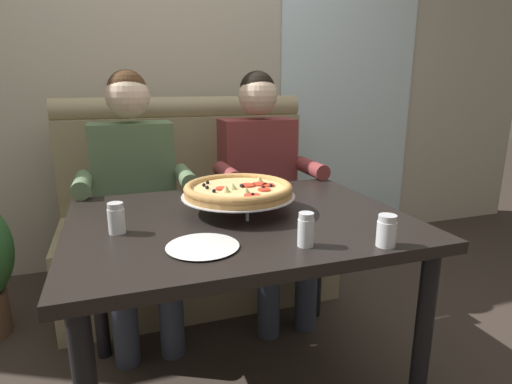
{
  "coord_description": "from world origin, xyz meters",
  "views": [
    {
      "loc": [
        -0.41,
        -1.4,
        1.21
      ],
      "look_at": [
        0.05,
        -0.03,
        0.83
      ],
      "focal_mm": 29.21,
      "sensor_mm": 36.0,
      "label": 1
    }
  ],
  "objects_px": {
    "pizza": "(238,190)",
    "shaker_oregano": "(306,232)",
    "booth_bench": "(195,224)",
    "dining_table": "(240,239)",
    "shaker_parmesan": "(116,220)",
    "shaker_pepper_flakes": "(386,233)",
    "diner_right": "(263,178)",
    "plate_near_left": "(203,244)",
    "diner_left": "(135,188)"
  },
  "relations": [
    {
      "from": "pizza",
      "to": "shaker_oregano",
      "type": "bearing_deg",
      "value": -76.64
    },
    {
      "from": "booth_bench",
      "to": "dining_table",
      "type": "bearing_deg",
      "value": -90.0
    },
    {
      "from": "booth_bench",
      "to": "pizza",
      "type": "relative_size",
      "value": 3.46
    },
    {
      "from": "dining_table",
      "to": "shaker_parmesan",
      "type": "height_order",
      "value": "shaker_parmesan"
    },
    {
      "from": "dining_table",
      "to": "shaker_pepper_flakes",
      "type": "xyz_separation_m",
      "value": [
        0.34,
        -0.41,
        0.13
      ]
    },
    {
      "from": "shaker_parmesan",
      "to": "shaker_pepper_flakes",
      "type": "relative_size",
      "value": 1.05
    },
    {
      "from": "dining_table",
      "to": "diner_right",
      "type": "relative_size",
      "value": 0.95
    },
    {
      "from": "plate_near_left",
      "to": "shaker_parmesan",
      "type": "bearing_deg",
      "value": 138.04
    },
    {
      "from": "booth_bench",
      "to": "diner_right",
      "type": "relative_size",
      "value": 1.16
    },
    {
      "from": "pizza",
      "to": "diner_right",
      "type": "bearing_deg",
      "value": 62.38
    },
    {
      "from": "shaker_oregano",
      "to": "booth_bench",
      "type": "bearing_deg",
      "value": 94.88
    },
    {
      "from": "diner_right",
      "to": "shaker_parmesan",
      "type": "xyz_separation_m",
      "value": [
        -0.76,
        -0.7,
        0.07
      ]
    },
    {
      "from": "booth_bench",
      "to": "diner_left",
      "type": "bearing_deg",
      "value": -141.44
    },
    {
      "from": "booth_bench",
      "to": "plate_near_left",
      "type": "xyz_separation_m",
      "value": [
        -0.19,
        -1.18,
        0.35
      ]
    },
    {
      "from": "pizza",
      "to": "diner_left",
      "type": "bearing_deg",
      "value": 119.79
    },
    {
      "from": "booth_bench",
      "to": "pizza",
      "type": "xyz_separation_m",
      "value": [
        0.02,
        -0.88,
        0.42
      ]
    },
    {
      "from": "booth_bench",
      "to": "plate_near_left",
      "type": "height_order",
      "value": "booth_bench"
    },
    {
      "from": "diner_right",
      "to": "shaker_oregano",
      "type": "bearing_deg",
      "value": -102.67
    },
    {
      "from": "diner_left",
      "to": "diner_right",
      "type": "height_order",
      "value": "same"
    },
    {
      "from": "booth_bench",
      "to": "diner_right",
      "type": "xyz_separation_m",
      "value": [
        0.33,
        -0.27,
        0.31
      ]
    },
    {
      "from": "booth_bench",
      "to": "pizza",
      "type": "bearing_deg",
      "value": -89.02
    },
    {
      "from": "diner_right",
      "to": "shaker_pepper_flakes",
      "type": "xyz_separation_m",
      "value": [
        0.0,
        -1.08,
        0.07
      ]
    },
    {
      "from": "dining_table",
      "to": "shaker_pepper_flakes",
      "type": "distance_m",
      "value": 0.55
    },
    {
      "from": "diner_left",
      "to": "diner_right",
      "type": "bearing_deg",
      "value": 0.0
    },
    {
      "from": "shaker_oregano",
      "to": "pizza",
      "type": "bearing_deg",
      "value": 103.36
    },
    {
      "from": "diner_left",
      "to": "shaker_parmesan",
      "type": "bearing_deg",
      "value": -97.59
    },
    {
      "from": "diner_left",
      "to": "pizza",
      "type": "distance_m",
      "value": 0.71
    },
    {
      "from": "booth_bench",
      "to": "shaker_parmesan",
      "type": "relative_size",
      "value": 14.45
    },
    {
      "from": "booth_bench",
      "to": "shaker_parmesan",
      "type": "bearing_deg",
      "value": -113.81
    },
    {
      "from": "shaker_parmesan",
      "to": "shaker_pepper_flakes",
      "type": "bearing_deg",
      "value": -26.31
    },
    {
      "from": "dining_table",
      "to": "diner_right",
      "type": "bearing_deg",
      "value": 63.5
    },
    {
      "from": "booth_bench",
      "to": "shaker_parmesan",
      "type": "height_order",
      "value": "booth_bench"
    },
    {
      "from": "diner_right",
      "to": "shaker_pepper_flakes",
      "type": "height_order",
      "value": "diner_right"
    },
    {
      "from": "diner_right",
      "to": "shaker_oregano",
      "type": "xyz_separation_m",
      "value": [
        -0.23,
        -1.0,
        0.07
      ]
    },
    {
      "from": "diner_right",
      "to": "pizza",
      "type": "xyz_separation_m",
      "value": [
        -0.32,
        -0.61,
        0.11
      ]
    },
    {
      "from": "shaker_parmesan",
      "to": "diner_left",
      "type": "bearing_deg",
      "value": 82.41
    },
    {
      "from": "shaker_parmesan",
      "to": "diner_right",
      "type": "bearing_deg",
      "value": 42.71
    },
    {
      "from": "diner_left",
      "to": "shaker_pepper_flakes",
      "type": "distance_m",
      "value": 1.28
    },
    {
      "from": "pizza",
      "to": "shaker_pepper_flakes",
      "type": "distance_m",
      "value": 0.57
    },
    {
      "from": "booth_bench",
      "to": "shaker_pepper_flakes",
      "type": "height_order",
      "value": "booth_bench"
    },
    {
      "from": "plate_near_left",
      "to": "shaker_pepper_flakes",
      "type": "bearing_deg",
      "value": -17.28
    },
    {
      "from": "dining_table",
      "to": "pizza",
      "type": "distance_m",
      "value": 0.18
    },
    {
      "from": "booth_bench",
      "to": "diner_left",
      "type": "distance_m",
      "value": 0.53
    },
    {
      "from": "dining_table",
      "to": "diner_left",
      "type": "bearing_deg",
      "value": 116.5
    },
    {
      "from": "shaker_oregano",
      "to": "plate_near_left",
      "type": "bearing_deg",
      "value": 164.03
    },
    {
      "from": "dining_table",
      "to": "shaker_pepper_flakes",
      "type": "height_order",
      "value": "shaker_pepper_flakes"
    },
    {
      "from": "diner_left",
      "to": "shaker_oregano",
      "type": "distance_m",
      "value": 1.1
    },
    {
      "from": "shaker_parmesan",
      "to": "plate_near_left",
      "type": "bearing_deg",
      "value": -41.96
    },
    {
      "from": "diner_right",
      "to": "pizza",
      "type": "distance_m",
      "value": 0.7
    },
    {
      "from": "shaker_oregano",
      "to": "shaker_pepper_flakes",
      "type": "bearing_deg",
      "value": -18.95
    }
  ]
}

